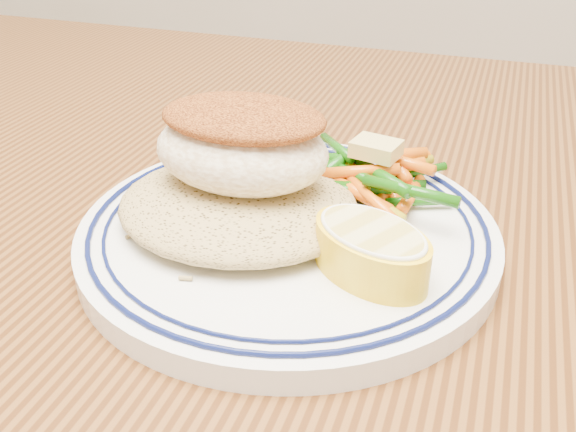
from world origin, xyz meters
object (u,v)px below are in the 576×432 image
(fish_fillet, at_px, (242,142))
(plate, at_px, (288,231))
(rice_pilaf, at_px, (238,201))
(vegetable_pile, at_px, (372,177))
(dining_table, at_px, (302,376))
(lemon_wedge, at_px, (371,249))

(fish_fillet, bearing_deg, plate, -3.24)
(rice_pilaf, xyz_separation_m, fish_fillet, (-0.00, 0.01, 0.03))
(fish_fillet, xyz_separation_m, vegetable_pile, (0.07, 0.05, -0.03))
(dining_table, bearing_deg, plate, 150.20)
(rice_pilaf, height_order, fish_fillet, fish_fillet)
(dining_table, height_order, vegetable_pile, vegetable_pile)
(vegetable_pile, xyz_separation_m, lemon_wedge, (0.02, -0.08, 0.00))
(vegetable_pile, height_order, lemon_wedge, same)
(rice_pilaf, bearing_deg, vegetable_pile, 39.39)
(lemon_wedge, bearing_deg, vegetable_pile, 102.00)
(dining_table, relative_size, plate, 6.09)
(rice_pilaf, distance_m, fish_fillet, 0.03)
(fish_fillet, distance_m, vegetable_pile, 0.09)
(plate, xyz_separation_m, rice_pilaf, (-0.03, -0.01, 0.02))
(dining_table, distance_m, fish_fillet, 0.16)
(fish_fillet, bearing_deg, lemon_wedge, -22.56)
(rice_pilaf, xyz_separation_m, lemon_wedge, (0.08, -0.03, 0.00))
(fish_fillet, bearing_deg, rice_pilaf, -89.62)
(fish_fillet, height_order, vegetable_pile, fish_fillet)
(dining_table, bearing_deg, vegetable_pile, 64.08)
(dining_table, bearing_deg, fish_fillet, 168.02)
(lemon_wedge, bearing_deg, plate, 149.24)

